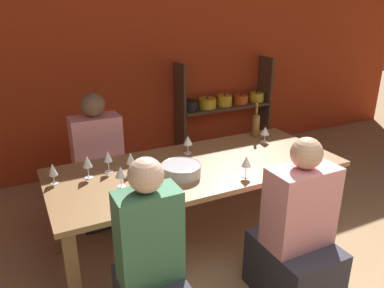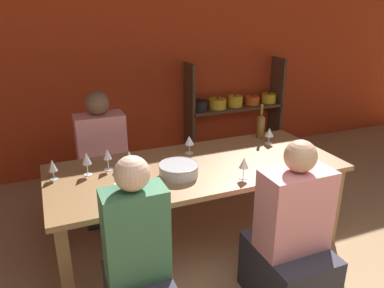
{
  "view_description": "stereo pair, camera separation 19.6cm",
  "coord_description": "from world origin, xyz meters",
  "px_view_note": "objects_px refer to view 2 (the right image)",
  "views": [
    {
      "loc": [
        -1.41,
        -0.53,
        1.97
      ],
      "look_at": [
        -0.15,
        2.02,
        0.89
      ],
      "focal_mm": 35.0,
      "sensor_mm": 36.0,
      "label": 1
    },
    {
      "loc": [
        -1.23,
        -0.61,
        1.97
      ],
      "look_at": [
        -0.15,
        2.02,
        0.89
      ],
      "focal_mm": 35.0,
      "sensor_mm": 36.0,
      "label": 2
    }
  ],
  "objects_px": {
    "wine_glass_white_a": "(107,155)",
    "wine_bottle_green": "(261,125)",
    "wine_glass_red_a": "(189,141)",
    "person_far_a": "(104,171)",
    "mixing_bowl": "(179,169)",
    "wine_glass_empty_a": "(129,157)",
    "shelf_unit": "(233,119)",
    "wine_glass_empty_b": "(52,166)",
    "wine_glass_red_b": "(117,170)",
    "wine_glass_red_c": "(244,163)",
    "wine_glass_white_b": "(86,159)",
    "wine_glass_empty_c": "(269,133)",
    "person_near_b": "(290,248)",
    "dining_table": "(197,174)",
    "person_near_a": "(138,278)"
  },
  "relations": [
    {
      "from": "wine_glass_white_a",
      "to": "wine_bottle_green",
      "type": "bearing_deg",
      "value": 7.01
    },
    {
      "from": "wine_glass_red_a",
      "to": "person_far_a",
      "type": "height_order",
      "value": "person_far_a"
    },
    {
      "from": "mixing_bowl",
      "to": "wine_glass_empty_a",
      "type": "xyz_separation_m",
      "value": [
        -0.33,
        0.21,
        0.07
      ]
    },
    {
      "from": "shelf_unit",
      "to": "wine_glass_empty_b",
      "type": "bearing_deg",
      "value": -146.69
    },
    {
      "from": "wine_glass_empty_b",
      "to": "wine_glass_white_a",
      "type": "xyz_separation_m",
      "value": [
        0.41,
        0.02,
        0.02
      ]
    },
    {
      "from": "wine_glass_red_b",
      "to": "wine_glass_empty_b",
      "type": "bearing_deg",
      "value": 147.85
    },
    {
      "from": "wine_glass_red_c",
      "to": "wine_glass_empty_a",
      "type": "bearing_deg",
      "value": 149.29
    },
    {
      "from": "wine_bottle_green",
      "to": "shelf_unit",
      "type": "bearing_deg",
      "value": 72.2
    },
    {
      "from": "wine_glass_red_a",
      "to": "wine_glass_red_c",
      "type": "relative_size",
      "value": 0.95
    },
    {
      "from": "wine_glass_white_b",
      "to": "person_far_a",
      "type": "xyz_separation_m",
      "value": [
        0.21,
        0.66,
        -0.42
      ]
    },
    {
      "from": "wine_glass_white_a",
      "to": "wine_glass_empty_c",
      "type": "distance_m",
      "value": 1.49
    },
    {
      "from": "wine_glass_empty_a",
      "to": "person_near_b",
      "type": "bearing_deg",
      "value": -48.59
    },
    {
      "from": "mixing_bowl",
      "to": "wine_glass_red_b",
      "type": "height_order",
      "value": "wine_glass_red_b"
    },
    {
      "from": "mixing_bowl",
      "to": "wine_glass_white_b",
      "type": "bearing_deg",
      "value": 157.05
    },
    {
      "from": "dining_table",
      "to": "wine_bottle_green",
      "type": "height_order",
      "value": "wine_bottle_green"
    },
    {
      "from": "wine_glass_red_b",
      "to": "wine_glass_red_c",
      "type": "xyz_separation_m",
      "value": [
        0.89,
        -0.26,
        0.01
      ]
    },
    {
      "from": "wine_glass_white_a",
      "to": "wine_glass_red_b",
      "type": "bearing_deg",
      "value": -86.78
    },
    {
      "from": "wine_glass_red_c",
      "to": "wine_glass_empty_b",
      "type": "bearing_deg",
      "value": 158.26
    },
    {
      "from": "wine_glass_red_b",
      "to": "wine_glass_empty_c",
      "type": "relative_size",
      "value": 1.04
    },
    {
      "from": "wine_bottle_green",
      "to": "wine_glass_white_b",
      "type": "xyz_separation_m",
      "value": [
        -1.66,
        -0.22,
        0.0
      ]
    },
    {
      "from": "dining_table",
      "to": "wine_glass_red_a",
      "type": "height_order",
      "value": "wine_glass_red_a"
    },
    {
      "from": "wine_glass_empty_b",
      "to": "person_near_a",
      "type": "distance_m",
      "value": 1.09
    },
    {
      "from": "person_near_a",
      "to": "person_near_b",
      "type": "height_order",
      "value": "person_near_a"
    },
    {
      "from": "wine_glass_white_a",
      "to": "person_far_a",
      "type": "xyz_separation_m",
      "value": [
        0.05,
        0.62,
        -0.41
      ]
    },
    {
      "from": "dining_table",
      "to": "mixing_bowl",
      "type": "height_order",
      "value": "mixing_bowl"
    },
    {
      "from": "wine_glass_empty_a",
      "to": "person_far_a",
      "type": "xyz_separation_m",
      "value": [
        -0.1,
        0.71,
        -0.41
      ]
    },
    {
      "from": "wine_glass_empty_b",
      "to": "shelf_unit",
      "type": "bearing_deg",
      "value": 33.31
    },
    {
      "from": "dining_table",
      "to": "wine_glass_red_b",
      "type": "bearing_deg",
      "value": -172.18
    },
    {
      "from": "wine_glass_empty_b",
      "to": "wine_glass_red_c",
      "type": "distance_m",
      "value": 1.41
    },
    {
      "from": "wine_glass_red_c",
      "to": "person_near_a",
      "type": "relative_size",
      "value": 0.14
    },
    {
      "from": "wine_glass_red_b",
      "to": "person_far_a",
      "type": "height_order",
      "value": "person_far_a"
    },
    {
      "from": "wine_glass_red_c",
      "to": "wine_glass_red_a",
      "type": "bearing_deg",
      "value": 106.77
    },
    {
      "from": "wine_glass_empty_c",
      "to": "person_far_a",
      "type": "relative_size",
      "value": 0.12
    },
    {
      "from": "wine_glass_red_b",
      "to": "person_far_a",
      "type": "xyz_separation_m",
      "value": [
        0.03,
        0.9,
        -0.4
      ]
    },
    {
      "from": "wine_bottle_green",
      "to": "wine_glass_empty_a",
      "type": "distance_m",
      "value": 1.38
    },
    {
      "from": "wine_glass_red_b",
      "to": "person_near_a",
      "type": "bearing_deg",
      "value": -93.81
    },
    {
      "from": "wine_glass_red_b",
      "to": "wine_glass_white_b",
      "type": "bearing_deg",
      "value": 125.75
    },
    {
      "from": "wine_glass_red_b",
      "to": "wine_glass_white_b",
      "type": "distance_m",
      "value": 0.31
    },
    {
      "from": "mixing_bowl",
      "to": "wine_bottle_green",
      "type": "distance_m",
      "value": 1.14
    },
    {
      "from": "wine_glass_white_b",
      "to": "person_near_a",
      "type": "relative_size",
      "value": 0.15
    },
    {
      "from": "person_far_a",
      "to": "wine_glass_empty_a",
      "type": "bearing_deg",
      "value": 98.13
    },
    {
      "from": "person_near_a",
      "to": "person_far_a",
      "type": "height_order",
      "value": "person_far_a"
    },
    {
      "from": "dining_table",
      "to": "person_far_a",
      "type": "relative_size",
      "value": 1.9
    },
    {
      "from": "wine_glass_empty_c",
      "to": "person_near_a",
      "type": "bearing_deg",
      "value": -147.09
    },
    {
      "from": "shelf_unit",
      "to": "wine_glass_red_b",
      "type": "relative_size",
      "value": 8.59
    },
    {
      "from": "wine_glass_white_b",
      "to": "wine_glass_empty_c",
      "type": "bearing_deg",
      "value": 1.68
    },
    {
      "from": "person_near_b",
      "to": "wine_glass_empty_b",
      "type": "bearing_deg",
      "value": 143.65
    },
    {
      "from": "wine_bottle_green",
      "to": "wine_glass_red_b",
      "type": "xyz_separation_m",
      "value": [
        -1.48,
        -0.47,
        -0.01
      ]
    },
    {
      "from": "wine_glass_red_a",
      "to": "wine_glass_empty_c",
      "type": "xyz_separation_m",
      "value": [
        0.77,
        -0.06,
        -0.01
      ]
    },
    {
      "from": "wine_glass_empty_c",
      "to": "wine_glass_white_a",
      "type": "bearing_deg",
      "value": -179.44
    }
  ]
}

